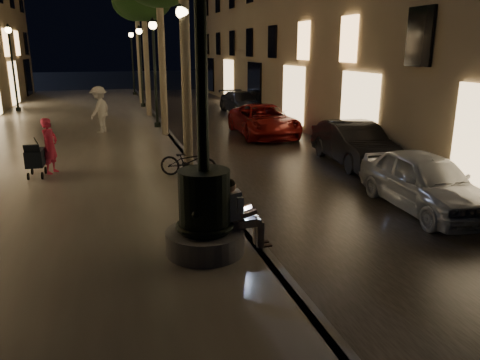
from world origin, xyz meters
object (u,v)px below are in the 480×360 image
object	(u,v)px
lamp_curb_a	(184,65)
lamp_left_c	(12,56)
car_second	(354,143)
car_rear	(242,102)
lamp_curb_b	(154,59)
car_third	(264,121)
seated_man_laptop	(238,211)
car_front	(425,181)
fountain_lamppost	(204,198)
lamp_curb_c	(140,56)
pedestrian_red	(50,146)
lamp_curb_d	(132,54)
tree_far	(136,2)
bicycle	(188,161)
pedestrian_white	(100,110)
stroller	(35,158)

from	to	relation	value
lamp_curb_a	lamp_left_c	bearing A→B (deg)	113.93
car_second	car_rear	size ratio (longest dim) A/B	1.00
lamp_curb_b	car_third	distance (m)	5.58
seated_man_laptop	car_front	distance (m)	5.13
fountain_lamppost	lamp_curb_c	distance (m)	22.10
pedestrian_red	lamp_curb_d	bearing A→B (deg)	18.34
tree_far	car_rear	world-z (taller)	tree_far
bicycle	pedestrian_white	bearing A→B (deg)	42.78
lamp_curb_a	car_front	size ratio (longest dim) A/B	1.19
tree_far	car_third	world-z (taller)	tree_far
stroller	pedestrian_red	distance (m)	0.58
stroller	pedestrian_red	size ratio (longest dim) A/B	0.68
car_third	stroller	bearing A→B (deg)	-146.02
lamp_curb_c	car_second	world-z (taller)	lamp_curb_c
lamp_curb_b	pedestrian_white	distance (m)	3.32
fountain_lamppost	tree_far	distance (m)	24.57
lamp_curb_d	car_third	xyz separation A→B (m)	(4.30, -18.46, -2.56)
fountain_lamppost	lamp_curb_c	world-z (taller)	fountain_lamppost
pedestrian_white	bicycle	xyz separation A→B (m)	(2.39, -8.11, -0.54)
car_front	stroller	bearing A→B (deg)	154.85
lamp_curb_b	lamp_curb_d	size ratio (longest dim) A/B	1.00
lamp_curb_a	lamp_curb_d	bearing A→B (deg)	90.00
lamp_left_c	car_third	size ratio (longest dim) A/B	0.99
lamp_curb_b	lamp_curb_c	size ratio (longest dim) A/B	1.00
seated_man_laptop	lamp_curb_d	distance (m)	30.09
fountain_lamppost	pedestrian_red	distance (m)	7.29
bicycle	stroller	bearing A→B (deg)	101.68
tree_far	car_front	size ratio (longest dim) A/B	1.86
lamp_curb_c	stroller	bearing A→B (deg)	-104.98
seated_man_laptop	lamp_curb_b	world-z (taller)	lamp_curb_b
fountain_lamppost	tree_far	xyz separation A→B (m)	(0.78, 24.00, 5.22)
lamp_curb_a	stroller	bearing A→B (deg)	177.11
bicycle	seated_man_laptop	bearing A→B (deg)	-153.48
pedestrian_red	lamp_curb_c	bearing A→B (deg)	13.66
stroller	pedestrian_white	xyz separation A→B (m)	(1.74, 7.03, 0.43)
seated_man_laptop	bicycle	size ratio (longest dim) A/B	0.80
lamp_curb_c	car_front	xyz separation A→B (m)	(4.85, -20.63, -2.55)
lamp_curb_b	car_rear	xyz separation A→B (m)	(5.50, 5.11, -2.62)
lamp_curb_d	car_rear	xyz separation A→B (m)	(5.50, -10.89, -2.62)
bicycle	lamp_curb_d	bearing A→B (deg)	26.16
seated_man_laptop	lamp_curb_a	size ratio (longest dim) A/B	0.27
fountain_lamppost	stroller	xyz separation A→B (m)	(-3.52, 6.21, -0.46)
pedestrian_red	seated_man_laptop	bearing A→B (deg)	-122.56
car_second	pedestrian_red	bearing A→B (deg)	179.99
lamp_curb_b	car_rear	world-z (taller)	lamp_curb_b
lamp_curb_b	car_third	world-z (taller)	lamp_curb_b
lamp_curb_a	car_second	world-z (taller)	lamp_curb_a
fountain_lamppost	lamp_left_c	size ratio (longest dim) A/B	1.08
stroller	seated_man_laptop	bearing A→B (deg)	-54.28
seated_man_laptop	bicycle	xyz separation A→B (m)	(-0.01, 5.13, -0.27)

